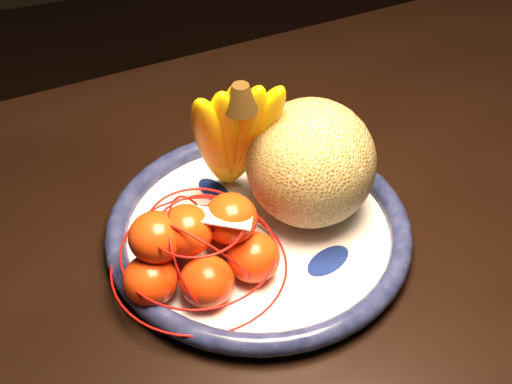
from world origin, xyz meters
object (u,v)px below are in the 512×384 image
object	(u,v)px
fruit_bowl	(259,232)
cantaloupe	(311,163)
dining_table	(295,308)
banana_bunch	(233,132)
mandarin_bag	(198,248)

from	to	relation	value
fruit_bowl	cantaloupe	world-z (taller)	cantaloupe
dining_table	banana_bunch	distance (m)	0.24
dining_table	cantaloupe	size ratio (longest dim) A/B	10.85
cantaloupe	mandarin_bag	distance (m)	0.17
cantaloupe	banana_bunch	bearing A→B (deg)	150.11
cantaloupe	dining_table	bearing A→B (deg)	-120.45
dining_table	cantaloupe	xyz separation A→B (m)	(0.04, 0.06, 0.17)
banana_bunch	dining_table	bearing A→B (deg)	-65.83
dining_table	fruit_bowl	xyz separation A→B (m)	(-0.03, 0.05, 0.10)
fruit_bowl	cantaloupe	size ratio (longest dim) A/B	2.38
banana_bunch	mandarin_bag	world-z (taller)	banana_bunch
dining_table	cantaloupe	world-z (taller)	cantaloupe
fruit_bowl	banana_bunch	bearing A→B (deg)	99.76
mandarin_bag	dining_table	bearing A→B (deg)	-3.85
cantaloupe	banana_bunch	distance (m)	0.10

